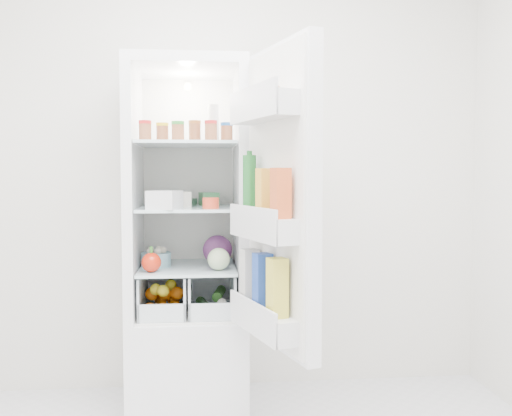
{
  "coord_description": "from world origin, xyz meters",
  "views": [
    {
      "loc": [
        -0.12,
        -1.78,
        1.22
      ],
      "look_at": [
        0.13,
        0.95,
        1.06
      ],
      "focal_mm": 40.0,
      "sensor_mm": 36.0,
      "label": 1
    }
  ],
  "objects": [
    {
      "name": "room_walls",
      "position": [
        0.0,
        0.0,
        1.59
      ],
      "size": [
        3.02,
        3.02,
        2.61
      ],
      "color": "silver",
      "rests_on": "ground"
    },
    {
      "name": "refrigerator",
      "position": [
        -0.2,
        1.25,
        0.67
      ],
      "size": [
        0.6,
        0.6,
        1.8
      ],
      "color": "white",
      "rests_on": "ground"
    },
    {
      "name": "shelf_low",
      "position": [
        -0.2,
        1.19,
        0.74
      ],
      "size": [
        0.49,
        0.53,
        0.01
      ],
      "primitive_type": "cube",
      "color": "silver",
      "rests_on": "refrigerator"
    },
    {
      "name": "shelf_mid",
      "position": [
        -0.2,
        1.19,
        1.05
      ],
      "size": [
        0.49,
        0.53,
        0.02
      ],
      "primitive_type": "cube",
      "color": "silver",
      "rests_on": "refrigerator"
    },
    {
      "name": "shelf_top",
      "position": [
        -0.2,
        1.19,
        1.38
      ],
      "size": [
        0.49,
        0.53,
        0.02
      ],
      "primitive_type": "cube",
      "color": "silver",
      "rests_on": "refrigerator"
    },
    {
      "name": "crisper_left",
      "position": [
        -0.32,
        1.19,
        0.61
      ],
      "size": [
        0.23,
        0.46,
        0.22
      ],
      "primitive_type": null,
      "color": "silver",
      "rests_on": "refrigerator"
    },
    {
      "name": "crisper_right",
      "position": [
        -0.08,
        1.19,
        0.61
      ],
      "size": [
        0.23,
        0.46,
        0.22
      ],
      "primitive_type": null,
      "color": "silver",
      "rests_on": "refrigerator"
    },
    {
      "name": "condiment_jars",
      "position": [
        -0.2,
        1.07,
        1.43
      ],
      "size": [
        0.46,
        0.16,
        0.08
      ],
      "color": "#B21919",
      "rests_on": "shelf_top"
    },
    {
      "name": "squeeze_bottle",
      "position": [
        -0.06,
        1.19,
        1.49
      ],
      "size": [
        0.07,
        0.07,
        0.2
      ],
      "primitive_type": "cylinder",
      "rotation": [
        0.0,
        0.0,
        -0.27
      ],
      "color": "white",
      "rests_on": "shelf_top"
    },
    {
      "name": "tub_white",
      "position": [
        -0.31,
        1.0,
        1.1
      ],
      "size": [
        0.18,
        0.18,
        0.09
      ],
      "primitive_type": "cube",
      "rotation": [
        0.0,
        0.0,
        -0.35
      ],
      "color": "silver",
      "rests_on": "shelf_mid"
    },
    {
      "name": "tub_cream",
      "position": [
        -0.25,
        1.21,
        1.1
      ],
      "size": [
        0.15,
        0.15,
        0.08
      ],
      "primitive_type": "cube",
      "rotation": [
        0.0,
        0.0,
        0.1
      ],
      "color": "white",
      "rests_on": "shelf_mid"
    },
    {
      "name": "tin_red",
      "position": [
        -0.08,
        1.01,
        1.08
      ],
      "size": [
        0.1,
        0.1,
        0.05
      ],
      "primitive_type": "cylinder",
      "rotation": [
        0.0,
        0.0,
        -0.21
      ],
      "color": "red",
      "rests_on": "shelf_mid"
    },
    {
      "name": "foil_tray",
      "position": [
        -0.25,
        1.29,
        1.08
      ],
      "size": [
        0.19,
        0.16,
        0.04
      ],
      "primitive_type": "cube",
      "rotation": [
        0.0,
        0.0,
        -0.27
      ],
      "color": "silver",
      "rests_on": "shelf_mid"
    },
    {
      "name": "tub_green",
      "position": [
        -0.09,
        1.32,
        1.09
      ],
      "size": [
        0.11,
        0.14,
        0.07
      ],
      "primitive_type": "cube",
      "rotation": [
        0.0,
        0.0,
        0.23
      ],
      "color": "#3C854B",
      "rests_on": "shelf_mid"
    },
    {
      "name": "red_cabbage",
      "position": [
        -0.05,
        1.23,
        0.83
      ],
      "size": [
        0.16,
        0.16,
        0.16
      ],
      "primitive_type": "sphere",
      "color": "#501D56",
      "rests_on": "shelf_low"
    },
    {
      "name": "bell_pepper",
      "position": [
        -0.37,
        1.02,
        0.8
      ],
      "size": [
        0.1,
        0.1,
        0.1
      ],
      "primitive_type": "sphere",
      "color": "red",
      "rests_on": "shelf_low"
    },
    {
      "name": "mushroom_bowl",
      "position": [
        -0.36,
        1.19,
        0.78
      ],
      "size": [
        0.17,
        0.17,
        0.07
      ],
      "primitive_type": "cylinder",
      "rotation": [
        0.0,
        0.0,
        -0.09
      ],
      "color": "#80B0BF",
      "rests_on": "shelf_low"
    },
    {
      "name": "salad_bag",
      "position": [
        -0.04,
        1.04,
        0.8
      ],
      "size": [
        0.11,
        0.11,
        0.11
      ],
      "primitive_type": "sphere",
      "color": "#ADBF8F",
      "rests_on": "shelf_low"
    },
    {
      "name": "citrus_pile",
      "position": [
        -0.32,
        1.17,
        0.58
      ],
      "size": [
        0.2,
        0.31,
        0.16
      ],
      "color": "#E8580C",
      "rests_on": "refrigerator"
    },
    {
      "name": "veg_pile",
      "position": [
        -0.07,
        1.18,
        0.56
      ],
      "size": [
        0.16,
        0.3,
        0.1
      ],
      "color": "#214D19",
      "rests_on": "refrigerator"
    },
    {
      "name": "fridge_door",
      "position": [
        0.19,
        0.62,
        1.09
      ],
      "size": [
        0.32,
        0.59,
        1.3
      ],
      "rotation": [
        0.0,
        0.0,
        1.87
      ],
      "color": "white",
      "rests_on": "refrigerator"
    }
  ]
}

